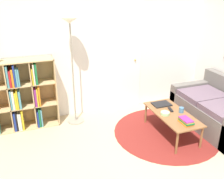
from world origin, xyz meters
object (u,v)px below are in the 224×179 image
(couch, at_px, (219,110))
(bowl, at_px, (165,113))
(floor_lamp, at_px, (71,40))
(laptop, at_px, (162,104))
(coffee_table, at_px, (172,115))
(bookshelf, at_px, (17,97))
(cup, at_px, (181,110))

(couch, xyz_separation_m, bowl, (-1.11, 0.01, 0.14))
(couch, distance_m, bowl, 1.12)
(floor_lamp, distance_m, bowl, 1.96)
(laptop, bearing_deg, coffee_table, -90.28)
(bookshelf, height_order, floor_lamp, floor_lamp)
(bookshelf, relative_size, laptop, 3.86)
(bookshelf, bearing_deg, floor_lamp, -6.71)
(couch, xyz_separation_m, coffee_table, (-0.98, 0.01, 0.08))
(laptop, height_order, cup, cup)
(couch, bearing_deg, bowl, 179.33)
(floor_lamp, distance_m, cup, 2.16)
(couch, relative_size, coffee_table, 1.45)
(cup, bearing_deg, bowl, 175.58)
(floor_lamp, distance_m, laptop, 1.91)
(floor_lamp, height_order, coffee_table, floor_lamp)
(floor_lamp, relative_size, coffee_table, 1.74)
(floor_lamp, distance_m, coffee_table, 2.09)
(bookshelf, bearing_deg, bowl, -26.29)
(floor_lamp, distance_m, couch, 2.88)
(bookshelf, bearing_deg, laptop, -17.78)
(floor_lamp, relative_size, bowl, 13.03)
(bookshelf, distance_m, laptop, 2.50)
(floor_lamp, bearing_deg, bowl, -37.76)
(couch, distance_m, coffee_table, 0.98)
(laptop, xyz_separation_m, bowl, (-0.14, -0.34, 0.01))
(bowl, bearing_deg, couch, -0.67)
(bookshelf, height_order, bowl, bookshelf)
(floor_lamp, xyz_separation_m, bowl, (1.29, -1.00, -1.09))
(bookshelf, bearing_deg, couch, -18.48)
(coffee_table, bearing_deg, laptop, 89.72)
(floor_lamp, relative_size, cup, 21.57)
(cup, bearing_deg, coffee_table, 173.76)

